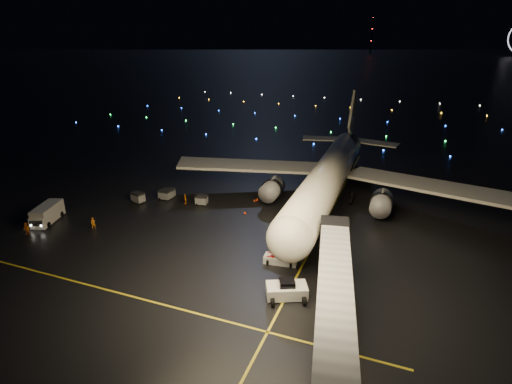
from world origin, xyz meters
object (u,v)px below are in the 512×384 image
airliner (333,153)px  belt_loader (281,253)px  crew_a (93,223)px  baggage_cart_1 (169,193)px  pushback_tug (287,289)px  baggage_cart_3 (165,195)px  baggage_cart_0 (202,200)px  baggage_cart_2 (138,197)px  service_truck (48,213)px  crew_c (185,199)px  crew_b (27,229)px

airliner → belt_loader: 25.15m
crew_a → baggage_cart_1: (3.42, 14.79, -0.12)m
pushback_tug → baggage_cart_3: pushback_tug is taller
baggage_cart_0 → belt_loader: bearing=-44.1°
pushback_tug → baggage_cart_2: (-31.31, 16.40, -0.15)m
airliner → service_truck: bearing=-147.0°
crew_c → baggage_cart_1: size_ratio=0.97×
belt_loader → crew_b: 36.16m
baggage_cart_0 → airliner: bearing=21.9°
service_truck → crew_b: size_ratio=3.79×
crew_c → baggage_cart_0: 2.79m
service_truck → crew_c: (15.87, 13.48, -0.45)m
crew_a → baggage_cart_3: bearing=28.8°
service_truck → baggage_cart_3: 18.14m
pushback_tug → belt_loader: 6.98m
belt_loader → pushback_tug: bearing=-73.3°
baggage_cart_2 → crew_c: bearing=30.7°
belt_loader → crew_c: size_ratio=3.40×
service_truck → crew_c: service_truck is taller
baggage_cart_3 → baggage_cart_2: bearing=-140.9°
crew_a → crew_c: crew_a is taller
airliner → service_truck: 46.16m
belt_loader → service_truck: 36.61m
baggage_cart_1 → airliner: bearing=15.0°
pushback_tug → service_truck: bearing=147.8°
baggage_cart_2 → baggage_cart_1: bearing=62.6°
belt_loader → baggage_cart_3: (-25.03, 12.78, -0.62)m
crew_a → crew_c: 15.15m
baggage_cart_1 → baggage_cart_2: (-3.59, -4.01, 0.11)m
crew_b → baggage_cart_0: (17.67, 18.77, -0.15)m
pushback_tug → belt_loader: size_ratio=0.72×
belt_loader → baggage_cart_2: size_ratio=2.89×
pushback_tug → crew_a: (-31.14, 5.62, -0.14)m
airliner → crew_a: bearing=-140.8°
pushback_tug → crew_b: 38.45m
baggage_cart_0 → baggage_cart_2: bearing=-172.5°
crew_c → airliner: bearing=92.0°
pushback_tug → airliner: bearing=68.0°
pushback_tug → baggage_cart_2: pushback_tug is taller
baggage_cart_0 → crew_a: bearing=-135.3°
baggage_cart_0 → baggage_cart_3: 7.01m
pushback_tug → crew_b: (-38.45, 0.62, -0.08)m
service_truck → crew_a: 8.23m
pushback_tug → baggage_cart_0: (-20.78, 19.38, -0.22)m
belt_loader → baggage_cart_1: 28.64m
airliner → pushback_tug: size_ratio=12.87×
pushback_tug → belt_loader: bearing=88.6°
airliner → baggage_cart_0: size_ratio=29.36×
baggage_cart_3 → crew_a: bearing=-102.9°
crew_a → baggage_cart_1: size_ratio=0.98×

